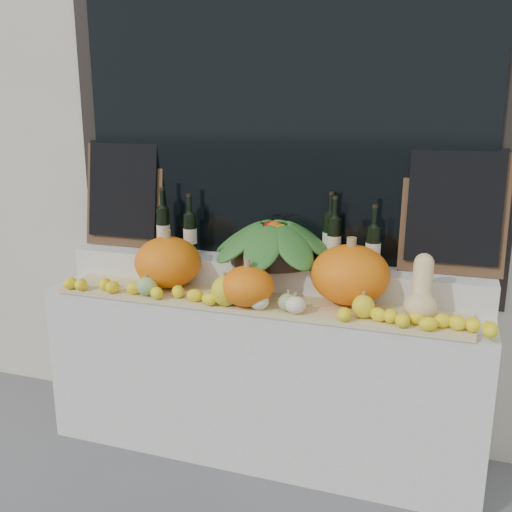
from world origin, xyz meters
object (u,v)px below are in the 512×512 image
(butternut_squash, at_px, (421,293))
(produce_bowl, at_px, (275,242))
(pumpkin_right, at_px, (350,275))
(wine_bottle_tall, at_px, (330,237))
(pumpkin_left, at_px, (168,262))

(butternut_squash, distance_m, produce_bowl, 0.83)
(pumpkin_right, bearing_deg, butternut_squash, -18.12)
(butternut_squash, height_order, produce_bowl, produce_bowl)
(wine_bottle_tall, bearing_deg, pumpkin_right, -57.28)
(produce_bowl, distance_m, wine_bottle_tall, 0.30)
(pumpkin_left, distance_m, wine_bottle_tall, 0.87)
(produce_bowl, height_order, wine_bottle_tall, wine_bottle_tall)
(pumpkin_right, bearing_deg, pumpkin_left, -177.29)
(pumpkin_right, xyz_separation_m, wine_bottle_tall, (-0.15, 0.23, 0.13))
(wine_bottle_tall, bearing_deg, pumpkin_left, -161.16)
(butternut_squash, xyz_separation_m, wine_bottle_tall, (-0.49, 0.35, 0.15))
(pumpkin_left, height_order, pumpkin_right, pumpkin_right)
(pumpkin_left, relative_size, produce_bowl, 0.50)
(pumpkin_left, distance_m, butternut_squash, 1.31)
(butternut_squash, bearing_deg, wine_bottle_tall, 144.95)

